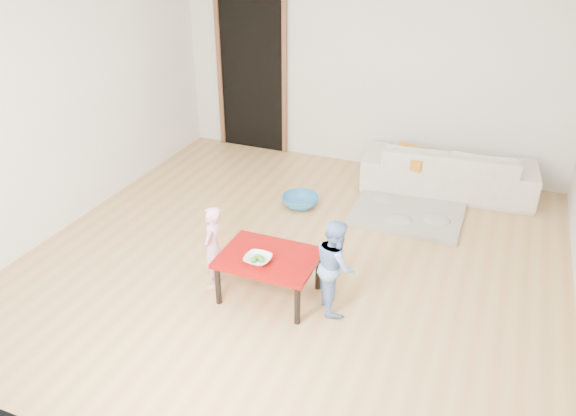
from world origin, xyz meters
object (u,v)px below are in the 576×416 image
Objects in this scene: red_table at (269,276)px; basin at (300,201)px; sofa at (449,169)px; bowl at (258,259)px; child_pink at (213,248)px; child_blue at (335,265)px.

basin is at bearing 101.63° from red_table.
sofa is 3.06m from bowl.
red_table reaches higher than basin.
red_table is at bearing 84.64° from child_pink.
child_pink is at bearing -95.98° from basin.
child_pink is 1.74m from basin.
child_blue is 1.98× the size of basin.
sofa is 2.38× the size of child_blue.
sofa is 4.71× the size of basin.
sofa is 2.93m from red_table.
bowl is at bearing -80.52° from basin.
red_table is at bearing 67.17° from child_blue.
bowl reaches higher than basin.
child_blue is 1.87m from basin.
red_table is 0.61m from child_blue.
child_blue is at bearing 7.14° from red_table.
child_pink is 1.10m from child_blue.
bowl is 0.53× the size of basin.
child_blue is (1.09, 0.11, 0.02)m from child_pink.
bowl is at bearing 62.40° from sofa.
red_table is at bearing 62.31° from sofa.
red_table is 0.55m from child_pink.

